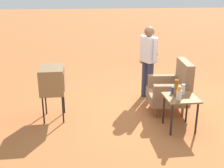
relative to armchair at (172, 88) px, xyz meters
name	(u,v)px	position (x,y,z in m)	size (l,w,h in m)	color
ground_plane	(161,110)	(-0.06, -0.19, -0.50)	(60.00, 60.00, 0.00)	#AD6033
armchair	(172,88)	(0.00, 0.00, 0.00)	(0.84, 0.85, 1.06)	brown
side_table	(181,102)	(0.75, -0.11, 0.03)	(0.56, 0.56, 0.61)	black
tv_on_stand	(52,80)	(0.05, -2.37, 0.28)	(0.60, 0.45, 1.03)	black
person_standing	(148,58)	(-0.80, -0.32, 0.44)	(0.53, 0.34, 1.64)	#2D3347
soda_can_blue	(173,90)	(0.56, -0.20, 0.18)	(0.07, 0.07, 0.12)	blue
bottle_tall_amber	(176,88)	(0.69, -0.18, 0.27)	(0.07, 0.07, 0.30)	brown
bottle_short_clear	(183,89)	(0.65, -0.04, 0.22)	(0.06, 0.06, 0.20)	silver
flower_vase	(179,92)	(0.88, -0.20, 0.26)	(0.15, 0.10, 0.27)	silver
shrub_near	(150,54)	(-4.25, 0.64, -0.28)	(0.55, 0.55, 0.43)	#516B38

